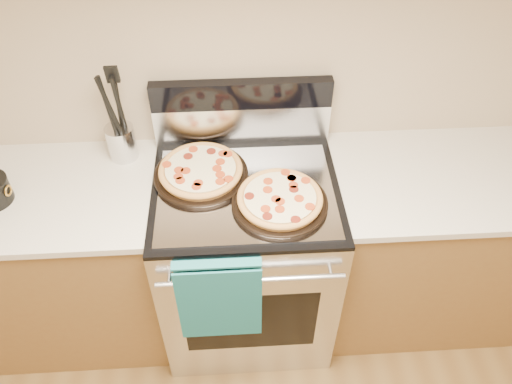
{
  "coord_description": "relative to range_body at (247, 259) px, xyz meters",
  "views": [
    {
      "loc": [
        -0.05,
        0.19,
        2.31
      ],
      "look_at": [
        0.04,
        1.55,
        0.99
      ],
      "focal_mm": 35.0,
      "sensor_mm": 36.0,
      "label": 1
    }
  ],
  "objects": [
    {
      "name": "range_body",
      "position": [
        0.0,
        0.0,
        0.0
      ],
      "size": [
        0.76,
        0.68,
        0.9
      ],
      "primitive_type": "cube",
      "color": "#B7B7BC",
      "rests_on": "ground"
    },
    {
      "name": "dish_towel",
      "position": [
        -0.12,
        -0.38,
        0.25
      ],
      "size": [
        0.32,
        0.05,
        0.42
      ],
      "primitive_type": null,
      "color": "#1B8874",
      "rests_on": "oven_handle"
    },
    {
      "name": "countertop_left",
      "position": [
        -0.88,
        0.03,
        0.45
      ],
      "size": [
        1.02,
        0.64,
        0.03
      ],
      "primitive_type": "cube",
      "color": "beige",
      "rests_on": "cabinet_left"
    },
    {
      "name": "cabinet_right",
      "position": [
        0.88,
        0.03,
        -0.01
      ],
      "size": [
        1.0,
        0.62,
        0.88
      ],
      "primitive_type": "cube",
      "color": "brown",
      "rests_on": "ground"
    },
    {
      "name": "backsplash_upper",
      "position": [
        0.0,
        0.31,
        0.71
      ],
      "size": [
        0.76,
        0.06,
        0.12
      ],
      "primitive_type": "cube",
      "color": "black",
      "rests_on": "backsplash_lower"
    },
    {
      "name": "pepperoni_pizza_back",
      "position": [
        -0.18,
        0.07,
        0.5
      ],
      "size": [
        0.41,
        0.41,
        0.05
      ],
      "primitive_type": null,
      "rotation": [
        0.0,
        0.0,
        0.08
      ],
      "color": "#B87338",
      "rests_on": "foil_sheet"
    },
    {
      "name": "wall_back",
      "position": [
        0.0,
        0.35,
        0.9
      ],
      "size": [
        4.0,
        0.0,
        4.0
      ],
      "primitive_type": "plane",
      "rotation": [
        1.57,
        0.0,
        0.0
      ],
      "color": "tan",
      "rests_on": "ground"
    },
    {
      "name": "pepperoni_pizza_front",
      "position": [
        0.13,
        -0.11,
        0.5
      ],
      "size": [
        0.46,
        0.46,
        0.05
      ],
      "primitive_type": null,
      "rotation": [
        0.0,
        0.0,
        -0.29
      ],
      "color": "#B87338",
      "rests_on": "foil_sheet"
    },
    {
      "name": "foil_sheet",
      "position": [
        0.0,
        -0.03,
        0.47
      ],
      "size": [
        0.7,
        0.55,
        0.01
      ],
      "primitive_type": "cube",
      "color": "gray",
      "rests_on": "cooktop"
    },
    {
      "name": "oven_handle",
      "position": [
        0.0,
        -0.38,
        0.35
      ],
      "size": [
        0.7,
        0.03,
        0.03
      ],
      "primitive_type": "cylinder",
      "rotation": [
        0.0,
        1.57,
        0.0
      ],
      "color": "silver",
      "rests_on": "range_body"
    },
    {
      "name": "backsplash_lower",
      "position": [
        0.0,
        0.31,
        0.56
      ],
      "size": [
        0.76,
        0.06,
        0.18
      ],
      "primitive_type": "cube",
      "color": "silver",
      "rests_on": "cooktop"
    },
    {
      "name": "countertop_right",
      "position": [
        0.88,
        0.03,
        0.45
      ],
      "size": [
        1.02,
        0.64,
        0.03
      ],
      "primitive_type": "cube",
      "color": "beige",
      "rests_on": "cabinet_right"
    },
    {
      "name": "oven_window",
      "position": [
        0.0,
        -0.34,
        0.0
      ],
      "size": [
        0.56,
        0.01,
        0.4
      ],
      "primitive_type": "cube",
      "color": "black",
      "rests_on": "range_body"
    },
    {
      "name": "cabinet_left",
      "position": [
        -0.88,
        0.03,
        -0.01
      ],
      "size": [
        1.0,
        0.62,
        0.88
      ],
      "primitive_type": "cube",
      "color": "brown",
      "rests_on": "ground"
    },
    {
      "name": "utensil_crock",
      "position": [
        -0.52,
        0.24,
        0.54
      ],
      "size": [
        0.13,
        0.13,
        0.15
      ],
      "primitive_type": "cylinder",
      "rotation": [
        0.0,
        0.0,
        -0.04
      ],
      "color": "silver",
      "rests_on": "countertop_left"
    },
    {
      "name": "cooktop",
      "position": [
        0.0,
        0.0,
        0.46
      ],
      "size": [
        0.76,
        0.68,
        0.02
      ],
      "primitive_type": "cube",
      "color": "black",
      "rests_on": "range_body"
    }
  ]
}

